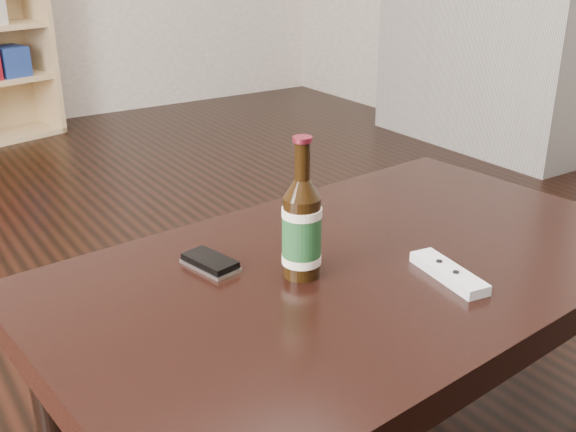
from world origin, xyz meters
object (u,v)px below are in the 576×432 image
phone (210,263)px  beer_bottle (302,229)px  coffee_table (358,288)px  remote (449,273)px

phone → beer_bottle: bearing=-56.4°
coffee_table → phone: phone is taller
coffee_table → remote: 0.19m
remote → beer_bottle: bearing=152.1°
coffee_table → phone: size_ratio=10.48×
coffee_table → beer_bottle: bearing=174.2°
phone → remote: size_ratio=0.68×
beer_bottle → remote: size_ratio=1.46×
beer_bottle → remote: 0.29m
beer_bottle → phone: beer_bottle is taller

